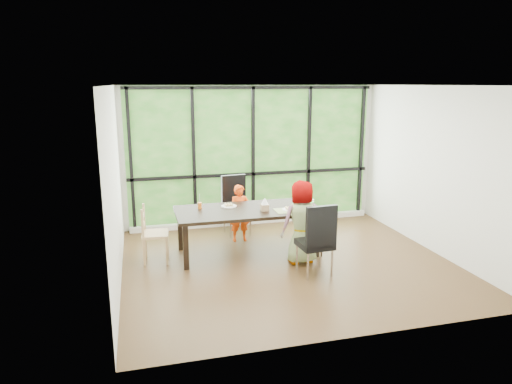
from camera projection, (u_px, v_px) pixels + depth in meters
The scene contains 23 objects.
ground at pixel (288, 263), 7.19m from camera, with size 5.00×5.00×0.00m, color black.
back_wall at pixel (252, 156), 9.00m from camera, with size 5.00×5.00×0.00m, color silver.
foliage_backdrop at pixel (253, 156), 8.98m from camera, with size 4.80×0.02×2.65m, color #205216.
window_mullions at pixel (253, 156), 8.94m from camera, with size 4.80×0.06×2.65m, color black, non-canonical shape.
window_sill at pixel (254, 221), 9.20m from camera, with size 4.80×0.12×0.10m, color silver.
dining_table at pixel (249, 231), 7.52m from camera, with size 2.34×1.06×0.75m, color black.
chair_window_leather at pixel (237, 206), 8.45m from camera, with size 0.46×0.46×1.08m, color black.
chair_interior_leather at pixel (315, 239), 6.65m from camera, with size 0.46×0.46×1.08m, color black.
chair_end_beech at pixel (155, 234), 7.15m from camera, with size 0.42×0.40×0.90m, color tan.
child_toddler at pixel (240, 213), 8.09m from camera, with size 0.37×0.24×1.01m, color #E3430A.
child_older at pixel (301, 222), 7.06m from camera, with size 0.64×0.41×1.30m, color gray.
placemat at pixel (289, 210), 7.35m from camera, with size 0.45×0.33×0.01m, color tan.
plate_far at pixel (229, 206), 7.57m from camera, with size 0.26×0.26×0.02m, color white.
plate_near at pixel (290, 210), 7.37m from camera, with size 0.25×0.25×0.02m, color white.
orange_cup at pixel (200, 206), 7.44m from camera, with size 0.07×0.07×0.10m, color orange.
green_cup at pixel (312, 206), 7.37m from camera, with size 0.08×0.08×0.13m, color green.
white_mug at pixel (312, 202), 7.74m from camera, with size 0.08×0.08×0.08m, color white.
tissue_box at pixel (265, 207), 7.34m from camera, with size 0.12×0.12×0.10m, color tan.
crepe_rolls_far at pixel (229, 205), 7.57m from camera, with size 0.15×0.12×0.04m, color tan, non-canonical shape.
crepe_rolls_near at pixel (290, 208), 7.37m from camera, with size 0.15×0.12×0.04m, color tan, non-canonical shape.
straw_white at pixel (200, 200), 7.42m from camera, with size 0.01×0.01×0.20m, color white.
straw_pink at pixel (312, 199), 7.35m from camera, with size 0.01×0.01×0.20m, color pink.
tissue at pixel (265, 201), 7.31m from camera, with size 0.12×0.12×0.11m, color white.
Camera 1 is at (-2.17, -6.40, 2.73)m, focal length 32.33 mm.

